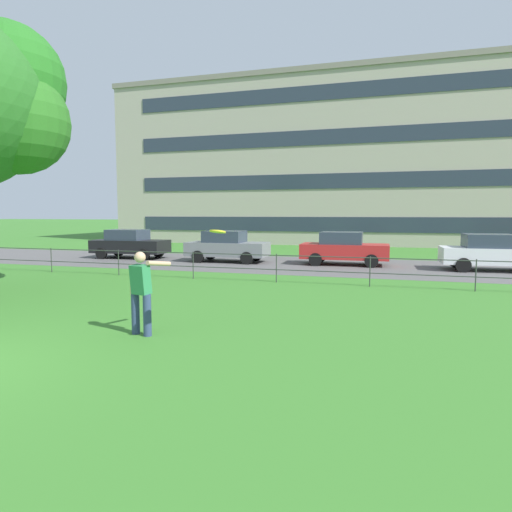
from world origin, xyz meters
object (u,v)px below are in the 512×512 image
at_px(car_grey_far_left, 227,246).
at_px(car_red_far_right, 344,248).
at_px(frisbee, 218,232).
at_px(car_black_left, 130,244).
at_px(person_thrower, 141,290).
at_px(apartment_building_background, 325,166).
at_px(car_white_right, 491,252).

height_order(car_grey_far_left, car_red_far_right, same).
distance_m(frisbee, car_black_left, 17.59).
relative_size(person_thrower, apartment_building_background, 0.05).
bearing_deg(car_grey_far_left, frisbee, -70.22).
xyz_separation_m(frisbee, apartment_building_background, (-2.83, 33.08, 4.45)).
bearing_deg(car_white_right, car_grey_far_left, 179.27).
distance_m(car_black_left, apartment_building_background, 21.40).
bearing_deg(car_red_far_right, frisbee, -93.01).
distance_m(person_thrower, car_black_left, 15.85).
relative_size(person_thrower, car_red_far_right, 0.41).
relative_size(person_thrower, car_white_right, 0.41).
relative_size(frisbee, car_white_right, 0.08).
bearing_deg(frisbee, car_white_right, 63.27).
height_order(car_red_far_right, apartment_building_background, apartment_building_background).
bearing_deg(car_red_far_right, apartment_building_background, 100.65).
bearing_deg(person_thrower, frisbee, -20.90).
bearing_deg(car_white_right, frisbee, -116.73).
distance_m(frisbee, car_grey_far_left, 14.67).
bearing_deg(car_red_far_right, car_grey_far_left, -176.62).
height_order(person_thrower, car_grey_far_left, person_thrower).
bearing_deg(car_white_right, apartment_building_background, 116.43).
bearing_deg(person_thrower, car_white_right, 55.77).
distance_m(person_thrower, car_red_far_right, 13.62).
bearing_deg(car_grey_far_left, car_black_left, 177.61).
bearing_deg(apartment_building_background, person_thrower, -88.36).
xyz_separation_m(car_grey_far_left, car_red_far_right, (5.68, 0.34, 0.00)).
xyz_separation_m(car_white_right, apartment_building_background, (-9.68, 19.48, 5.77)).
relative_size(car_red_far_right, apartment_building_background, 0.12).
bearing_deg(car_black_left, car_white_right, -1.26).
xyz_separation_m(person_thrower, car_black_left, (-8.68, 13.26, -0.11)).
height_order(car_black_left, apartment_building_background, apartment_building_background).
xyz_separation_m(car_black_left, apartment_building_background, (7.76, 19.09, 5.77)).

